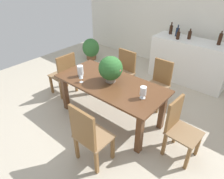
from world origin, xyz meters
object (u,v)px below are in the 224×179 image
(wine_glass, at_px, (81,77))
(kitchen_counter, at_px, (189,61))
(chair_near_right, at_px, (88,134))
(flower_centerpiece, at_px, (111,69))
(wine_bottle_dark, at_px, (177,32))
(dining_table, at_px, (111,89))
(wine_bottle_tall, at_px, (171,29))
(wine_bottle_green, at_px, (190,35))
(potted_plant_floor, at_px, (91,49))
(crystal_vase_center_near, at_px, (143,91))
(chair_head_end, at_px, (65,73))
(chair_foot_end, at_px, (179,126))
(crystal_vase_left, at_px, (80,70))
(wine_bottle_clear, at_px, (220,39))
(wine_bottle_amber, at_px, (178,35))
(chair_far_left, at_px, (124,69))
(chair_far_right, at_px, (159,82))

(wine_glass, bearing_deg, kitchen_counter, 71.06)
(chair_near_right, distance_m, flower_centerpiece, 1.17)
(kitchen_counter, relative_size, wine_bottle_dark, 6.59)
(kitchen_counter, bearing_deg, dining_table, -102.38)
(wine_bottle_tall, xyz_separation_m, wine_bottle_green, (0.49, -0.09, -0.02))
(wine_bottle_tall, height_order, potted_plant_floor, wine_bottle_tall)
(chair_near_right, relative_size, crystal_vase_center_near, 5.06)
(chair_head_end, relative_size, kitchen_counter, 0.53)
(chair_head_end, height_order, wine_glass, chair_head_end)
(chair_foot_end, xyz_separation_m, wine_glass, (-1.64, -0.31, 0.35))
(crystal_vase_left, relative_size, wine_bottle_clear, 0.70)
(chair_near_right, height_order, kitchen_counter, kitchen_counter)
(chair_foot_end, relative_size, crystal_vase_left, 4.52)
(wine_glass, height_order, wine_bottle_amber, wine_bottle_amber)
(chair_near_right, bearing_deg, flower_centerpiece, -65.04)
(chair_head_end, distance_m, flower_centerpiece, 1.31)
(wine_bottle_amber, bearing_deg, wine_bottle_clear, 14.08)
(dining_table, xyz_separation_m, crystal_vase_left, (-0.55, -0.17, 0.24))
(kitchen_counter, distance_m, wine_bottle_dark, 0.74)
(chair_near_right, relative_size, wine_bottle_tall, 3.56)
(chair_near_right, bearing_deg, chair_far_left, -65.56)
(dining_table, distance_m, chair_far_right, 1.05)
(chair_head_end, bearing_deg, dining_table, 91.71)
(chair_foot_end, relative_size, wine_bottle_dark, 3.47)
(chair_head_end, height_order, potted_plant_floor, chair_head_end)
(chair_far_right, relative_size, wine_bottle_green, 4.00)
(chair_far_left, height_order, flower_centerpiece, flower_centerpiece)
(dining_table, relative_size, wine_bottle_green, 8.30)
(chair_far_right, bearing_deg, wine_glass, -122.10)
(chair_far_left, relative_size, wine_bottle_clear, 3.12)
(chair_foot_end, xyz_separation_m, potted_plant_floor, (-3.45, 1.68, -0.18))
(dining_table, height_order, crystal_vase_center_near, crystal_vase_center_near)
(crystal_vase_center_near, bearing_deg, chair_near_right, -104.54)
(chair_near_right, relative_size, kitchen_counter, 0.57)
(wine_bottle_amber, bearing_deg, wine_glass, -103.12)
(crystal_vase_center_near, relative_size, wine_bottle_dark, 0.74)
(kitchen_counter, relative_size, wine_bottle_green, 7.55)
(kitchen_counter, bearing_deg, chair_head_end, -127.82)
(chair_far_left, height_order, wine_bottle_amber, wine_bottle_amber)
(chair_far_left, distance_m, wine_bottle_green, 1.66)
(crystal_vase_left, height_order, wine_glass, crystal_vase_left)
(wine_bottle_clear, bearing_deg, crystal_vase_center_near, -98.01)
(chair_far_right, relative_size, wine_bottle_clear, 3.19)
(kitchen_counter, xyz_separation_m, wine_bottle_clear, (0.50, 0.07, 0.62))
(wine_glass, bearing_deg, wine_bottle_dark, 80.17)
(chair_near_right, distance_m, potted_plant_floor, 3.73)
(dining_table, distance_m, wine_bottle_green, 2.36)
(flower_centerpiece, bearing_deg, wine_bottle_dark, 87.54)
(crystal_vase_left, bearing_deg, kitchen_counter, 66.69)
(crystal_vase_center_near, bearing_deg, flower_centerpiece, 173.32)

